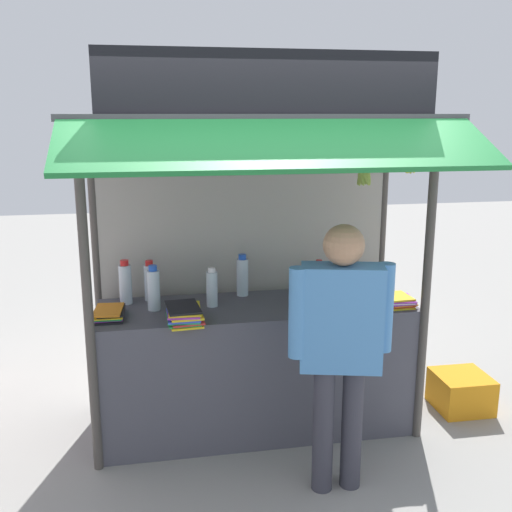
{
  "coord_description": "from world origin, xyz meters",
  "views": [
    {
      "loc": [
        -0.72,
        -3.87,
        2.21
      ],
      "look_at": [
        0.0,
        0.0,
        1.27
      ],
      "focal_mm": 41.96,
      "sensor_mm": 36.0,
      "label": 1
    }
  ],
  "objects_px": {
    "water_bottle_center": "(154,289)",
    "plastic_crate": "(461,392)",
    "magazine_stack_front_right": "(398,301)",
    "magazine_stack_back_left": "(184,314)",
    "water_bottle_back_right": "(125,283)",
    "banana_bunch_rightmost": "(411,162)",
    "water_bottle_right": "(319,278)",
    "magazine_stack_mid_right": "(109,313)",
    "water_bottle_front_left": "(242,276)",
    "water_bottle_mid_left": "(212,288)",
    "water_bottle_far_left": "(150,282)",
    "magazine_stack_far_right": "(321,304)",
    "banana_bunch_leftmost": "(364,172)",
    "vendor_person": "(341,336)"
  },
  "relations": [
    {
      "from": "magazine_stack_front_right",
      "to": "magazine_stack_back_left",
      "type": "bearing_deg",
      "value": -177.12
    },
    {
      "from": "banana_bunch_rightmost",
      "to": "water_bottle_right",
      "type": "bearing_deg",
      "value": 120.01
    },
    {
      "from": "water_bottle_center",
      "to": "vendor_person",
      "type": "bearing_deg",
      "value": -38.93
    },
    {
      "from": "water_bottle_far_left",
      "to": "water_bottle_mid_left",
      "type": "height_order",
      "value": "water_bottle_far_left"
    },
    {
      "from": "magazine_stack_back_left",
      "to": "vendor_person",
      "type": "relative_size",
      "value": 0.2
    },
    {
      "from": "water_bottle_far_left",
      "to": "magazine_stack_far_right",
      "type": "height_order",
      "value": "water_bottle_far_left"
    },
    {
      "from": "water_bottle_center",
      "to": "magazine_stack_mid_right",
      "type": "bearing_deg",
      "value": -158.12
    },
    {
      "from": "banana_bunch_leftmost",
      "to": "vendor_person",
      "type": "relative_size",
      "value": 0.18
    },
    {
      "from": "water_bottle_center",
      "to": "water_bottle_mid_left",
      "type": "relative_size",
      "value": 1.13
    },
    {
      "from": "water_bottle_back_right",
      "to": "banana_bunch_leftmost",
      "type": "xyz_separation_m",
      "value": [
        1.46,
        -0.64,
        0.8
      ]
    },
    {
      "from": "water_bottle_back_right",
      "to": "magazine_stack_back_left",
      "type": "xyz_separation_m",
      "value": [
        0.37,
        -0.46,
        -0.09
      ]
    },
    {
      "from": "magazine_stack_front_right",
      "to": "plastic_crate",
      "type": "xyz_separation_m",
      "value": [
        0.63,
        0.15,
        -0.81
      ]
    },
    {
      "from": "water_bottle_center",
      "to": "water_bottle_far_left",
      "type": "relative_size",
      "value": 1.07
    },
    {
      "from": "magazine_stack_front_right",
      "to": "magazine_stack_far_right",
      "type": "xyz_separation_m",
      "value": [
        -0.54,
        0.03,
        -0.0
      ]
    },
    {
      "from": "water_bottle_mid_left",
      "to": "plastic_crate",
      "type": "height_order",
      "value": "water_bottle_mid_left"
    },
    {
      "from": "water_bottle_mid_left",
      "to": "magazine_stack_front_right",
      "type": "relative_size",
      "value": 1.09
    },
    {
      "from": "water_bottle_far_left",
      "to": "magazine_stack_back_left",
      "type": "bearing_deg",
      "value": -68.0
    },
    {
      "from": "water_bottle_far_left",
      "to": "water_bottle_right",
      "type": "xyz_separation_m",
      "value": [
        1.22,
        -0.05,
        -0.02
      ]
    },
    {
      "from": "water_bottle_back_right",
      "to": "water_bottle_right",
      "type": "height_order",
      "value": "water_bottle_back_right"
    },
    {
      "from": "water_bottle_back_right",
      "to": "magazine_stack_mid_right",
      "type": "height_order",
      "value": "water_bottle_back_right"
    },
    {
      "from": "water_bottle_right",
      "to": "plastic_crate",
      "type": "xyz_separation_m",
      "value": [
        1.09,
        -0.23,
        -0.9
      ]
    },
    {
      "from": "water_bottle_mid_left",
      "to": "magazine_stack_front_right",
      "type": "xyz_separation_m",
      "value": [
        1.26,
        -0.21,
        -0.09
      ]
    },
    {
      "from": "water_bottle_center",
      "to": "plastic_crate",
      "type": "relative_size",
      "value": 0.79
    },
    {
      "from": "water_bottle_back_right",
      "to": "plastic_crate",
      "type": "xyz_separation_m",
      "value": [
        2.47,
        -0.23,
        -0.93
      ]
    },
    {
      "from": "water_bottle_center",
      "to": "water_bottle_far_left",
      "type": "bearing_deg",
      "value": 95.59
    },
    {
      "from": "water_bottle_far_left",
      "to": "banana_bunch_rightmost",
      "type": "bearing_deg",
      "value": -23.58
    },
    {
      "from": "water_bottle_back_right",
      "to": "water_bottle_center",
      "type": "relative_size",
      "value": 1.01
    },
    {
      "from": "magazine_stack_mid_right",
      "to": "water_bottle_right",
      "type": "bearing_deg",
      "value": 10.89
    },
    {
      "from": "magazine_stack_mid_right",
      "to": "magazine_stack_far_right",
      "type": "bearing_deg",
      "value": -2.68
    },
    {
      "from": "magazine_stack_mid_right",
      "to": "vendor_person",
      "type": "height_order",
      "value": "vendor_person"
    },
    {
      "from": "magazine_stack_far_right",
      "to": "banana_bunch_leftmost",
      "type": "distance_m",
      "value": 0.97
    },
    {
      "from": "water_bottle_back_right",
      "to": "banana_bunch_rightmost",
      "type": "relative_size",
      "value": 1.39
    },
    {
      "from": "magazine_stack_far_right",
      "to": "banana_bunch_leftmost",
      "type": "relative_size",
      "value": 1.1
    },
    {
      "from": "water_bottle_far_left",
      "to": "plastic_crate",
      "type": "bearing_deg",
      "value": -6.91
    },
    {
      "from": "water_bottle_center",
      "to": "magazine_stack_back_left",
      "type": "relative_size",
      "value": 0.95
    },
    {
      "from": "water_bottle_front_left",
      "to": "magazine_stack_mid_right",
      "type": "xyz_separation_m",
      "value": [
        -0.93,
        -0.33,
        -0.11
      ]
    },
    {
      "from": "magazine_stack_back_left",
      "to": "banana_bunch_rightmost",
      "type": "xyz_separation_m",
      "value": [
        1.39,
        -0.19,
        0.95
      ]
    },
    {
      "from": "water_bottle_front_left",
      "to": "plastic_crate",
      "type": "height_order",
      "value": "water_bottle_front_left"
    },
    {
      "from": "water_bottle_back_right",
      "to": "water_bottle_mid_left",
      "type": "bearing_deg",
      "value": -16.19
    },
    {
      "from": "water_bottle_right",
      "to": "magazine_stack_mid_right",
      "type": "relative_size",
      "value": 0.86
    },
    {
      "from": "water_bottle_mid_left",
      "to": "plastic_crate",
      "type": "distance_m",
      "value": 2.1
    },
    {
      "from": "vendor_person",
      "to": "plastic_crate",
      "type": "relative_size",
      "value": 4.14
    },
    {
      "from": "plastic_crate",
      "to": "vendor_person",
      "type": "bearing_deg",
      "value": -148.04
    },
    {
      "from": "water_bottle_mid_left",
      "to": "magazine_stack_mid_right",
      "type": "height_order",
      "value": "water_bottle_mid_left"
    },
    {
      "from": "water_bottle_back_right",
      "to": "vendor_person",
      "type": "bearing_deg",
      "value": -39.5
    },
    {
      "from": "water_bottle_back_right",
      "to": "banana_bunch_rightmost",
      "type": "distance_m",
      "value": 2.06
    },
    {
      "from": "water_bottle_center",
      "to": "magazine_stack_far_right",
      "type": "relative_size",
      "value": 0.95
    },
    {
      "from": "water_bottle_center",
      "to": "banana_bunch_rightmost",
      "type": "xyz_separation_m",
      "value": [
        1.57,
        -0.47,
        0.86
      ]
    },
    {
      "from": "water_bottle_front_left",
      "to": "water_bottle_right",
      "type": "bearing_deg",
      "value": -4.77
    },
    {
      "from": "magazine_stack_front_right",
      "to": "magazine_stack_far_right",
      "type": "height_order",
      "value": "magazine_stack_front_right"
    }
  ]
}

